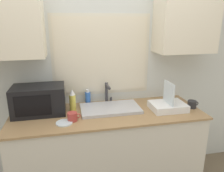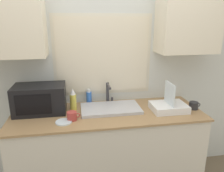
{
  "view_description": "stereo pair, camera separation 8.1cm",
  "coord_description": "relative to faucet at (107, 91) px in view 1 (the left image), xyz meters",
  "views": [
    {
      "loc": [
        -0.38,
        -1.65,
        1.78
      ],
      "look_at": [
        0.04,
        0.29,
        1.18
      ],
      "focal_mm": 35.0,
      "sensor_mm": 36.0,
      "label": 1
    },
    {
      "loc": [
        -0.3,
        -1.67,
        1.78
      ],
      "look_at": [
        0.04,
        0.29,
        1.18
      ],
      "focal_mm": 35.0,
      "sensor_mm": 36.0,
      "label": 2
    }
  ],
  "objects": [
    {
      "name": "microwave",
      "position": [
        -0.7,
        -0.11,
        -0.0
      ],
      "size": [
        0.49,
        0.31,
        0.28
      ],
      "color": "black",
      "rests_on": "countertop"
    },
    {
      "name": "spray_bottle",
      "position": [
        -0.38,
        -0.11,
        -0.03
      ],
      "size": [
        0.06,
        0.06,
        0.22
      ],
      "color": "#D8CC4C",
      "rests_on": "countertop"
    },
    {
      "name": "small_plate",
      "position": [
        -0.47,
        -0.4,
        -0.13
      ],
      "size": [
        0.15,
        0.15,
        0.01
      ],
      "color": "silver",
      "rests_on": "countertop"
    },
    {
      "name": "countertop",
      "position": [
        -0.04,
        -0.23,
        -0.59
      ],
      "size": [
        1.89,
        0.68,
        0.9
      ],
      "color": "beige",
      "rests_on": "ground_plane"
    },
    {
      "name": "faucet",
      "position": [
        0.0,
        0.0,
        0.0
      ],
      "size": [
        0.08,
        0.19,
        0.23
      ],
      "color": "#333338",
      "rests_on": "countertop"
    },
    {
      "name": "mug_near_sink",
      "position": [
        -0.39,
        -0.36,
        -0.1
      ],
      "size": [
        0.12,
        0.09,
        0.08
      ],
      "color": "#A53833",
      "rests_on": "countertop"
    },
    {
      "name": "mug_by_rack",
      "position": [
        0.85,
        -0.3,
        -0.1
      ],
      "size": [
        0.12,
        0.09,
        0.08
      ],
      "color": "#262628",
      "rests_on": "countertop"
    },
    {
      "name": "dish_rack",
      "position": [
        0.57,
        -0.29,
        -0.09
      ],
      "size": [
        0.35,
        0.27,
        0.29
      ],
      "color": "white",
      "rests_on": "countertop"
    },
    {
      "name": "soap_bottle",
      "position": [
        -0.21,
        0.04,
        -0.07
      ],
      "size": [
        0.06,
        0.06,
        0.17
      ],
      "color": "blue",
      "rests_on": "countertop"
    },
    {
      "name": "sink_basin",
      "position": [
        -0.0,
        -0.18,
        -0.13
      ],
      "size": [
        0.6,
        0.35,
        0.03
      ],
      "color": "#B2B2B7",
      "rests_on": "countertop"
    },
    {
      "name": "wall_back",
      "position": [
        -0.04,
        0.08,
        0.36
      ],
      "size": [
        6.0,
        0.38,
        2.6
      ],
      "color": "silver",
      "rests_on": "ground_plane"
    }
  ]
}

